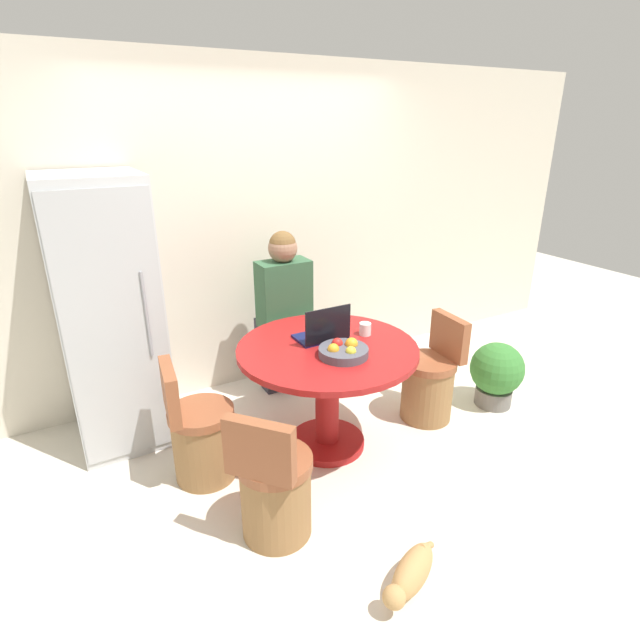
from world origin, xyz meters
TOP-DOWN VIEW (x-y plane):
  - ground_plane at (0.00, 0.00)m, footprint 12.00×12.00m
  - wall_back at (0.00, 1.38)m, footprint 7.00×0.06m
  - refrigerator at (-1.23, 0.99)m, footprint 0.62×0.70m
  - dining_table at (-0.02, 0.16)m, footprint 1.19×1.19m
  - chair_right_side at (0.84, 0.10)m, footprint 0.41×0.41m
  - chair_near_left_corner at (-0.68, -0.41)m, footprint 0.47×0.47m
  - chair_left_side at (-0.88, 0.26)m, footprint 0.42×0.41m
  - person_seated at (0.03, 0.97)m, footprint 0.40×0.37m
  - laptop at (-0.00, 0.26)m, footprint 0.33×0.22m
  - fruit_bowl at (-0.01, -0.01)m, footprint 0.31×0.31m
  - coffee_cup at (0.30, 0.20)m, footprint 0.08×0.08m
  - cat at (-0.25, -1.05)m, footprint 0.46×0.29m
  - potted_plant at (1.42, -0.02)m, footprint 0.42×0.42m

SIDE VIEW (x-z plane):
  - ground_plane at x=0.00m, z-range 0.00..0.00m
  - cat at x=-0.25m, z-range 0.00..0.18m
  - potted_plant at x=1.42m, z-range 0.02..0.55m
  - chair_right_side at x=0.84m, z-range -0.12..0.69m
  - chair_near_left_corner at x=-0.68m, z-range -0.12..0.69m
  - chair_left_side at x=-0.88m, z-range -0.12..0.69m
  - dining_table at x=-0.02m, z-range 0.18..0.94m
  - person_seated at x=0.03m, z-range 0.08..1.46m
  - fruit_bowl at x=-0.01m, z-range 0.75..0.85m
  - coffee_cup at x=0.30m, z-range 0.76..0.85m
  - laptop at x=0.00m, z-range 0.70..0.95m
  - refrigerator at x=-1.23m, z-range 0.00..1.84m
  - wall_back at x=0.00m, z-range 0.00..2.60m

